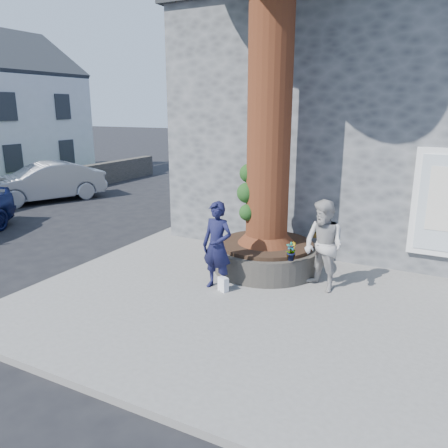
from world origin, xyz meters
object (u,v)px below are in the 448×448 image
at_px(planter, 266,256).
at_px(man, 217,246).
at_px(woman, 323,246).
at_px(car_silver, 44,182).

bearing_deg(planter, man, -107.30).
bearing_deg(woman, planter, -171.78).
distance_m(planter, car_silver, 11.10).
height_order(woman, car_silver, woman).
relative_size(man, woman, 0.98).
distance_m(woman, car_silver, 12.60).
height_order(man, woman, woman).
bearing_deg(car_silver, planter, 7.06).
distance_m(man, woman, 2.04).
bearing_deg(man, woman, 30.37).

